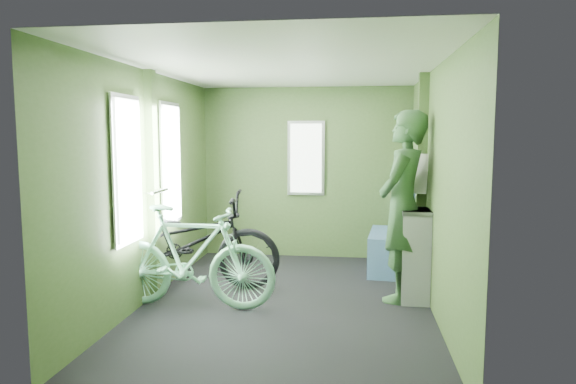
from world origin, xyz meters
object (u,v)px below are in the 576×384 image
bicycle_black (189,289)px  bench_seat (394,247)px  passenger (403,206)px  waste_box (415,255)px  bicycle_mint (190,308)px

bicycle_black → bench_seat: (2.27, 1.04, 0.30)m
bicycle_black → passenger: size_ratio=1.04×
bicycle_black → bench_seat: size_ratio=1.97×
bench_seat → waste_box: bearing=-78.8°
bicycle_mint → waste_box: (2.16, 0.51, 0.47)m
bicycle_mint → passenger: (2.04, 0.54, 0.96)m
waste_box → bench_seat: 1.15m
passenger → bicycle_mint: bearing=-52.0°
waste_box → bench_seat: bench_seat is taller
bicycle_black → bicycle_mint: bicycle_black is taller
passenger → bench_seat: (0.01, 1.11, -0.66)m
waste_box → bench_seat: (-0.11, 1.14, -0.17)m
waste_box → bicycle_mint: bearing=-166.7°
bicycle_mint → bench_seat: 2.65m
bicycle_mint → bench_seat: size_ratio=1.66×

